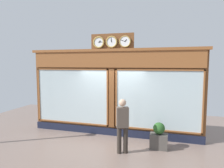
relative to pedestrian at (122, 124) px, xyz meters
The scene contains 4 objects.
shop_facade 1.86m from the pedestrian, 64.40° to the right, with size 6.78×0.42×3.87m.
pedestrian is the anchor object (origin of this frame).
planter_box 1.42m from the pedestrian, 149.08° to the right, with size 0.56×0.36×0.49m, color #4C4742.
planter_shrub 1.27m from the pedestrian, 149.08° to the right, with size 0.38×0.38×0.38m, color #285623.
Camera 1 is at (-2.06, 7.22, 2.74)m, focal length 32.04 mm.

